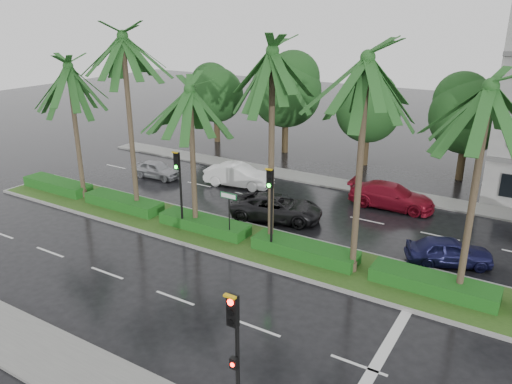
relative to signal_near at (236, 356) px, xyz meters
The scene contains 17 objects.
ground 11.42m from the signal_near, 122.58° to the left, with size 120.00×120.00×0.00m, color black.
near_sidewalk 6.53m from the signal_near, behind, with size 40.00×2.40×0.12m, color slate.
far_sidewalk 22.35m from the signal_near, 105.67° to the left, with size 40.00×2.00×0.12m, color slate.
median 12.24m from the signal_near, 120.00° to the left, with size 36.00×4.00×0.15m.
hedge 12.17m from the signal_near, 120.00° to the left, with size 35.20×1.40×0.60m.
lane_markings 9.76m from the signal_near, 108.30° to the left, with size 34.00×13.06×0.01m.
palm_row 13.93m from the signal_near, 124.86° to the left, with size 26.30×4.20×10.65m.
signal_near is the anchor object (origin of this frame).
signal_median_left 13.93m from the signal_near, 135.91° to the left, with size 0.34×0.42×4.36m.
signal_median_right 10.69m from the signal_near, 114.91° to the left, with size 0.34×0.42×4.36m.
street_sign 12.11m from the signal_near, 125.34° to the left, with size 0.95×0.09×2.60m.
bg_trees 28.04m from the signal_near, 105.12° to the left, with size 32.59×5.78×8.35m.
car_silver 23.80m from the signal_near, 137.53° to the left, with size 3.59×1.45×1.22m, color #9E9FA5.
car_white 21.05m from the signal_near, 123.24° to the left, with size 4.63×1.61×1.52m, color white.
car_darkgrey 15.44m from the signal_near, 115.07° to the left, with size 5.17×2.38×1.44m, color black.
car_red 19.25m from the signal_near, 94.49° to the left, with size 5.09×2.07×1.48m, color maroon.
car_blue 13.84m from the signal_near, 77.37° to the left, with size 3.91×1.57×1.33m, color #161743.
Camera 1 is at (12.25, -18.52, 11.20)m, focal length 35.00 mm.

